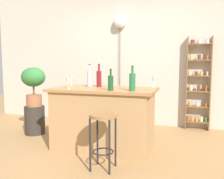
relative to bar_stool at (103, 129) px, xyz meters
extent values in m
plane|color=#A37A4C|center=(-0.24, 0.40, -0.49)|extent=(12.00, 12.00, 0.00)
cube|color=#BCB2A3|center=(-0.24, 2.35, 0.91)|extent=(6.40, 0.10, 2.80)
cube|color=#A87F51|center=(-0.24, 0.70, -0.07)|extent=(1.39, 0.74, 0.86)
cube|color=#9E7042|center=(-0.24, 0.70, 0.38)|extent=(1.52, 0.81, 0.04)
cylinder|color=black|center=(-0.12, -0.12, -0.18)|extent=(0.02, 0.02, 0.63)
cylinder|color=black|center=(0.12, -0.12, -0.18)|extent=(0.02, 0.02, 0.63)
cylinder|color=black|center=(-0.12, 0.12, -0.18)|extent=(0.02, 0.02, 0.63)
cylinder|color=black|center=(0.12, 0.12, -0.18)|extent=(0.02, 0.02, 0.63)
torus|color=black|center=(0.00, 0.00, -0.28)|extent=(0.25, 0.25, 0.02)
cylinder|color=olive|center=(0.00, 0.00, 0.16)|extent=(0.33, 0.33, 0.03)
cube|color=brown|center=(0.89, 2.21, 0.38)|extent=(0.02, 0.14, 1.75)
cube|color=brown|center=(1.32, 2.21, 0.38)|extent=(0.02, 0.14, 1.75)
cube|color=brown|center=(1.10, 2.21, -0.35)|extent=(0.40, 0.14, 0.02)
cylinder|color=#994C23|center=(0.94, 2.20, -0.29)|extent=(0.06, 0.06, 0.09)
cylinder|color=#AD7A38|center=(1.01, 2.20, -0.29)|extent=(0.06, 0.06, 0.09)
cylinder|color=#AD7A38|center=(1.09, 2.20, -0.29)|extent=(0.06, 0.06, 0.09)
cylinder|color=beige|center=(1.18, 2.20, -0.29)|extent=(0.06, 0.06, 0.09)
cylinder|color=#4C7033|center=(1.27, 2.20, -0.29)|extent=(0.06, 0.06, 0.09)
cube|color=brown|center=(1.10, 2.21, -0.06)|extent=(0.40, 0.14, 0.02)
cylinder|color=#AD7A38|center=(0.96, 2.20, -0.01)|extent=(0.06, 0.06, 0.07)
cylinder|color=silver|center=(1.10, 2.20, -0.01)|extent=(0.06, 0.06, 0.07)
cylinder|color=#994C23|center=(1.25, 2.20, -0.01)|extent=(0.06, 0.06, 0.07)
cube|color=brown|center=(1.10, 2.21, 0.23)|extent=(0.40, 0.14, 0.02)
cylinder|color=beige|center=(0.97, 2.22, 0.30)|extent=(0.06, 0.06, 0.11)
cylinder|color=brown|center=(1.11, 2.20, 0.30)|extent=(0.06, 0.06, 0.11)
cylinder|color=#994C23|center=(1.24, 2.21, 0.30)|extent=(0.06, 0.06, 0.11)
cube|color=brown|center=(1.10, 2.21, 0.53)|extent=(0.40, 0.14, 0.02)
cylinder|color=beige|center=(0.95, 2.20, 0.57)|extent=(0.05, 0.05, 0.07)
cylinder|color=brown|center=(1.06, 2.21, 0.57)|extent=(0.05, 0.05, 0.07)
cylinder|color=gold|center=(1.15, 2.21, 0.57)|extent=(0.05, 0.05, 0.07)
cylinder|color=silver|center=(1.26, 2.21, 0.57)|extent=(0.05, 0.05, 0.07)
cube|color=brown|center=(1.10, 2.21, 0.82)|extent=(0.40, 0.14, 0.02)
cylinder|color=gold|center=(0.96, 2.20, 0.87)|extent=(0.06, 0.06, 0.09)
cylinder|color=brown|center=(1.10, 2.20, 0.87)|extent=(0.06, 0.06, 0.09)
cylinder|color=#994C23|center=(1.24, 2.20, 0.87)|extent=(0.06, 0.06, 0.09)
cube|color=brown|center=(1.10, 2.21, 1.11)|extent=(0.40, 0.14, 0.02)
cylinder|color=brown|center=(0.98, 2.21, 1.15)|extent=(0.07, 0.07, 0.07)
cylinder|color=silver|center=(1.10, 2.21, 1.15)|extent=(0.07, 0.07, 0.07)
cylinder|color=silver|center=(1.23, 2.20, 1.15)|extent=(0.07, 0.07, 0.07)
cylinder|color=#2D2823|center=(-1.66, 1.02, -0.24)|extent=(0.35, 0.35, 0.50)
cylinder|color=#935B3D|center=(-1.66, 1.02, 0.11)|extent=(0.27, 0.27, 0.21)
cylinder|color=brown|center=(-1.66, 1.02, 0.29)|extent=(0.03, 0.03, 0.16)
ellipsoid|color=#2D7033|center=(-1.66, 1.02, 0.52)|extent=(0.43, 0.38, 0.34)
cylinder|color=#236638|center=(0.24, 0.48, 0.52)|extent=(0.08, 0.08, 0.23)
cylinder|color=#236638|center=(0.24, 0.48, 0.68)|extent=(0.03, 0.03, 0.09)
cylinder|color=black|center=(0.24, 0.48, 0.73)|extent=(0.03, 0.03, 0.01)
cylinder|color=#B2B2B7|center=(-0.52, 0.85, 0.52)|extent=(0.08, 0.08, 0.24)
cylinder|color=#B2B2B7|center=(-0.52, 0.85, 0.69)|extent=(0.03, 0.03, 0.09)
cylinder|color=black|center=(-0.52, 0.85, 0.74)|extent=(0.03, 0.03, 0.01)
cylinder|color=#194C23|center=(-0.05, 0.43, 0.50)|extent=(0.07, 0.07, 0.20)
cylinder|color=#194C23|center=(-0.05, 0.43, 0.64)|extent=(0.03, 0.03, 0.08)
cylinder|color=black|center=(-0.05, 0.43, 0.68)|extent=(0.03, 0.03, 0.01)
cylinder|color=maroon|center=(-0.37, 0.85, 0.52)|extent=(0.08, 0.08, 0.24)
cylinder|color=maroon|center=(-0.37, 0.85, 0.69)|extent=(0.03, 0.03, 0.09)
cylinder|color=black|center=(-0.37, 0.85, 0.75)|extent=(0.03, 0.03, 0.01)
cylinder|color=silver|center=(-0.67, 0.42, 0.40)|extent=(0.06, 0.06, 0.00)
cylinder|color=silver|center=(-0.67, 0.42, 0.44)|extent=(0.01, 0.01, 0.07)
cone|color=silver|center=(-0.67, 0.42, 0.52)|extent=(0.07, 0.07, 0.08)
cylinder|color=silver|center=(0.44, 1.00, 0.40)|extent=(0.06, 0.06, 0.00)
cylinder|color=silver|center=(0.44, 1.00, 0.44)|extent=(0.01, 0.01, 0.07)
cone|color=silver|center=(0.44, 1.00, 0.52)|extent=(0.07, 0.07, 0.08)
cylinder|color=silver|center=(-0.85, 0.87, 0.40)|extent=(0.06, 0.06, 0.00)
cylinder|color=silver|center=(-0.85, 0.87, 0.44)|extent=(0.01, 0.01, 0.07)
cone|color=silver|center=(-0.85, 0.87, 0.52)|extent=(0.07, 0.07, 0.08)
cylinder|color=black|center=(-0.44, 2.24, 0.55)|extent=(0.01, 0.01, 2.09)
sphere|color=white|center=(-0.44, 2.24, 1.59)|extent=(0.26, 0.26, 0.26)
camera|label=1|loc=(0.97, -2.68, 0.78)|focal=39.70mm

